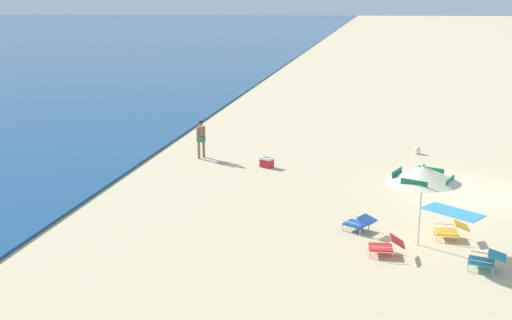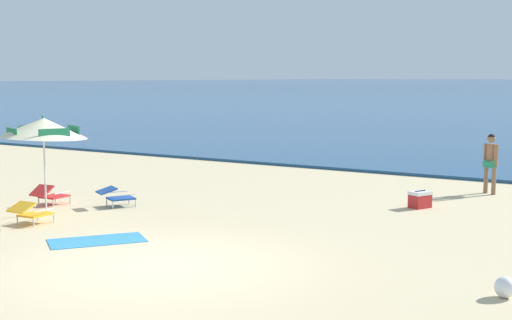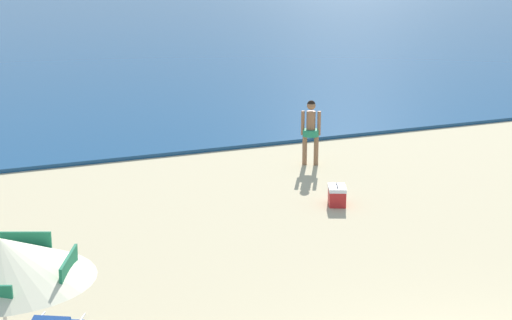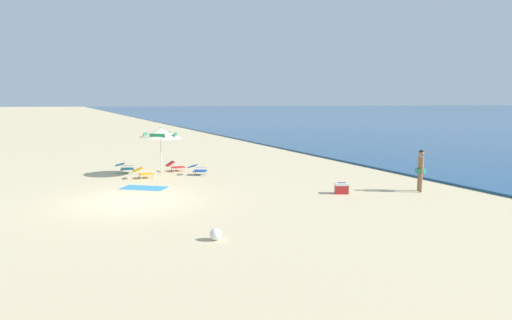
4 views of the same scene
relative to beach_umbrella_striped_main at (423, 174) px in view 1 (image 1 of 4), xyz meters
name	(u,v)px [view 1 (image 1 of 4)]	position (x,y,z in m)	size (l,w,h in m)	color
ground_plane	(467,193)	(5.01, -2.03, -1.99)	(800.00, 800.00, 0.00)	#CCB78C
beach_umbrella_striped_main	(423,174)	(0.00, 0.00, 0.00)	(2.79, 2.79, 2.27)	silver
lounge_chair_under_umbrella	(360,222)	(0.67, 1.58, -1.71)	(0.87, 1.00, 0.49)	#1E4799
lounge_chair_beside_umbrella	(386,245)	(-0.84, 0.86, -1.72)	(0.61, 0.92, 0.52)	red
lounge_chair_facing_sea	(487,259)	(-1.30, -1.52, -1.71)	(0.72, 0.95, 0.49)	teal
lounge_chair_spare_folded	(452,230)	(0.59, -0.94, -1.71)	(0.60, 0.89, 0.51)	gold
person_standing_near_shore	(201,137)	(7.84, 8.37, -1.05)	(0.43, 0.40, 1.62)	#8C6042
cooler_box	(267,162)	(6.95, 5.38, -1.79)	(0.52, 0.59, 0.43)	red
beach_ball	(417,150)	(10.34, -0.74, -1.84)	(0.31, 0.31, 0.31)	white
beach_towel	(453,212)	(2.87, -1.28, -1.98)	(0.90, 1.80, 0.01)	#3384BC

